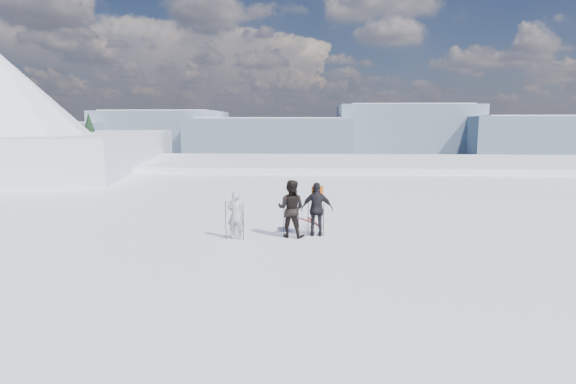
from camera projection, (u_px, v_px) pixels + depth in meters
name	position (u px, v px, depth m)	size (l,w,h in m)	color
lake_basin	(319.00, 232.00, 43.33)	(820.00, 820.00, 71.62)	white
far_mountain_range	(339.00, 134.00, 461.37)	(770.00, 110.00, 53.00)	slate
near_ridge	(45.00, 200.00, 43.47)	(31.37, 35.68, 25.62)	white
skier_grey	(236.00, 215.00, 15.27)	(0.61, 0.40, 1.67)	#9FA7AE
skier_dark	(291.00, 209.00, 15.55)	(0.98, 0.76, 2.01)	black
skier_pack	(317.00, 209.00, 15.69)	(1.11, 0.46, 1.90)	black
backpack	(318.00, 174.00, 15.75)	(0.41, 0.23, 0.55)	orange
ski_poles	(280.00, 220.00, 15.46)	(3.35, 0.65, 1.36)	black
skis_loose	(312.00, 222.00, 18.00)	(0.96, 1.67, 0.03)	black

